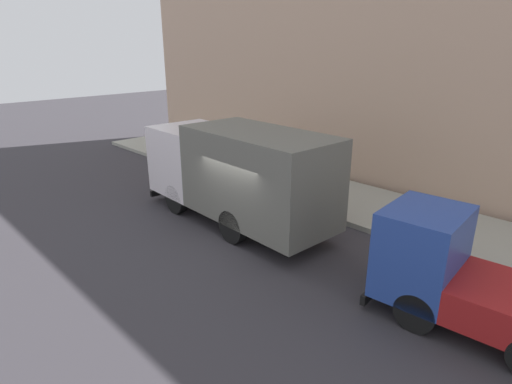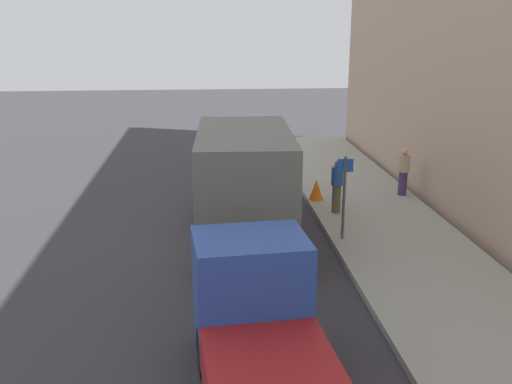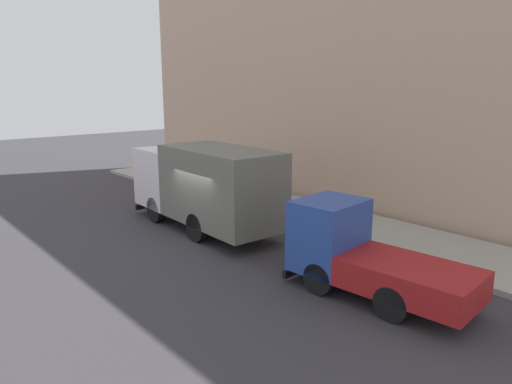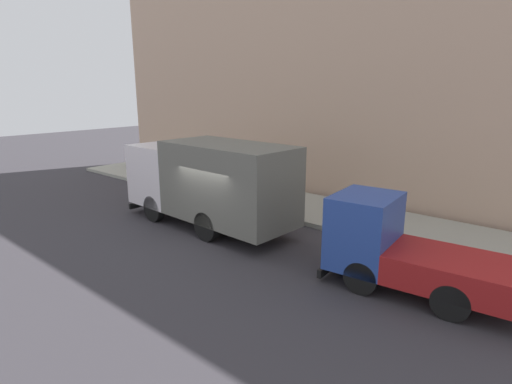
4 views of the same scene
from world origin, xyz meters
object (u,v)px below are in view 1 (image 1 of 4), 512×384
at_px(street_sign_post, 312,168).
at_px(large_utility_truck, 236,171).
at_px(traffic_cone_orange, 242,175).
at_px(pedestrian_walking, 286,149).
at_px(small_flatbed_truck, 472,281).
at_px(pedestrian_standing, 272,167).

bearing_deg(street_sign_post, large_utility_truck, 159.41).
bearing_deg(traffic_cone_orange, street_sign_post, -89.50).
relative_size(pedestrian_walking, street_sign_post, 0.71).
distance_m(small_flatbed_truck, traffic_cone_orange, 10.61).
height_order(small_flatbed_truck, street_sign_post, street_sign_post).
xyz_separation_m(small_flatbed_truck, traffic_cone_orange, (2.87, 10.20, -0.57)).
xyz_separation_m(pedestrian_walking, pedestrian_standing, (-2.74, -1.69, 0.01)).
bearing_deg(pedestrian_standing, traffic_cone_orange, 171.34).
distance_m(pedestrian_standing, street_sign_post, 2.36).
distance_m(pedestrian_walking, pedestrian_standing, 3.22).
relative_size(small_flatbed_truck, pedestrian_walking, 3.10).
bearing_deg(pedestrian_standing, street_sign_post, -32.06).
xyz_separation_m(large_utility_truck, traffic_cone_orange, (2.65, 2.66, -1.28)).
bearing_deg(large_utility_truck, pedestrian_walking, 29.55).
xyz_separation_m(pedestrian_walking, street_sign_post, (-3.08, -3.98, 0.53)).
relative_size(small_flatbed_truck, traffic_cone_orange, 7.33).
distance_m(small_flatbed_truck, street_sign_post, 7.16).
relative_size(large_utility_truck, pedestrian_walking, 4.53).
relative_size(pedestrian_walking, traffic_cone_orange, 2.36).
bearing_deg(street_sign_post, pedestrian_walking, 52.27).
xyz_separation_m(large_utility_truck, pedestrian_walking, (5.76, 2.97, -0.76)).
height_order(traffic_cone_orange, street_sign_post, street_sign_post).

